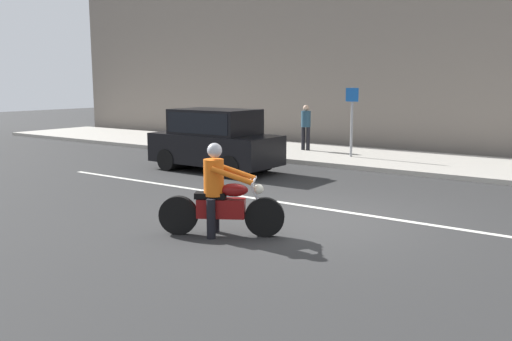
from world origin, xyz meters
name	(u,v)px	position (x,y,z in m)	size (l,w,h in m)	color
ground_plane	(314,220)	(0.00, 0.00, 0.00)	(80.00, 80.00, 0.00)	#2C2C2C
sidewalk_slab	(442,164)	(0.00, 8.00, 0.07)	(40.00, 4.40, 0.14)	#A8A399
lane_marking_stripe	(368,215)	(0.70, 0.90, 0.00)	(18.00, 0.14, 0.01)	silver
motorcycle_with_rider_orange_stripe	(220,198)	(-0.79, -1.84, 0.64)	(1.91, 1.19, 1.58)	black
parked_hatchback_black	(215,139)	(-5.17, 3.32, 0.93)	(3.82, 1.76, 1.80)	black
street_sign_post	(352,114)	(-2.85, 7.49, 1.53)	(0.44, 0.08, 2.27)	gray
pedestrian_bystander	(306,124)	(-4.94, 8.13, 1.08)	(0.34, 0.34, 1.62)	black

